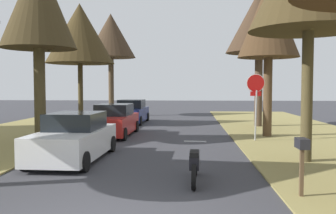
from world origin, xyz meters
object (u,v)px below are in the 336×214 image
object	(u,v)px
street_tree_right_far	(259,22)
street_tree_left_mid_a	(38,3)
parked_motorcycle	(195,163)
curbside_mailbox	(302,150)
stop_sign_far	(256,93)
street_tree_left_far	(111,36)
parked_sedan_white	(74,138)
street_tree_right_mid_b	(269,20)
street_tree_left_mid_b	(80,34)
parked_sedan_navy	(131,112)
parked_sedan_red	(114,121)

from	to	relation	value
street_tree_right_far	street_tree_left_mid_a	xyz separation A→B (m)	(-10.54, -7.41, -0.41)
parked_motorcycle	curbside_mailbox	world-z (taller)	curbside_mailbox
street_tree_right_far	stop_sign_far	bearing A→B (deg)	-101.53
parked_motorcycle	stop_sign_far	bearing A→B (deg)	68.72
street_tree_left_far	parked_sedan_white	bearing A→B (deg)	-81.61
street_tree_right_mid_b	stop_sign_far	bearing A→B (deg)	-119.38
street_tree_left_mid_a	street_tree_left_mid_b	size ratio (longest dim) A/B	1.04
parked_sedan_white	parked_sedan_navy	size ratio (longest dim) A/B	1.00
stop_sign_far	curbside_mailbox	xyz separation A→B (m)	(-0.48, -8.42, -1.13)
street_tree_left_mid_b	street_tree_left_far	bearing A→B (deg)	87.00
street_tree_left_mid_b	street_tree_left_mid_a	bearing A→B (deg)	-85.82
parked_sedan_white	parked_sedan_navy	world-z (taller)	same
street_tree_left_mid_a	street_tree_left_mid_b	distance (m)	7.72
street_tree_right_mid_b	street_tree_left_mid_b	size ratio (longest dim) A/B	0.98
street_tree_left_mid_b	parked_motorcycle	world-z (taller)	street_tree_left_mid_b
parked_sedan_red	parked_sedan_navy	distance (m)	6.42
street_tree_right_far	parked_sedan_red	world-z (taller)	street_tree_right_far
stop_sign_far	street_tree_left_far	xyz separation A→B (m)	(-9.46, 13.77, 4.43)
street_tree_right_mid_b	curbside_mailbox	distance (m)	10.97
street_tree_right_far	parked_sedan_white	size ratio (longest dim) A/B	1.86
street_tree_left_far	street_tree_right_mid_b	bearing A→B (deg)	-50.08
stop_sign_far	street_tree_left_mid_b	world-z (taller)	street_tree_left_mid_b
parked_sedan_red	parked_motorcycle	size ratio (longest dim) A/B	2.17
street_tree_right_far	parked_sedan_red	xyz separation A→B (m)	(-7.98, -4.50, -5.61)
parked_sedan_white	curbside_mailbox	bearing A→B (deg)	-31.62
street_tree_left_mid_a	parked_sedan_navy	distance (m)	10.95
street_tree_right_mid_b	street_tree_left_mid_a	size ratio (longest dim) A/B	0.95
parked_sedan_navy	street_tree_left_mid_a	bearing A→B (deg)	-104.49
street_tree_left_mid_b	parked_motorcycle	distance (m)	16.22
street_tree_left_mid_a	street_tree_left_far	distance (m)	15.05
parked_sedan_white	street_tree_right_far	bearing A→B (deg)	53.18
stop_sign_far	street_tree_left_mid_a	xyz separation A→B (m)	(-9.28, -1.26, 3.74)
stop_sign_far	street_tree_right_far	size ratio (longest dim) A/B	0.36
street_tree_left_mid_b	parked_sedan_white	distance (m)	12.48
street_tree_left_mid_b	street_tree_right_far	bearing A→B (deg)	-1.49
parked_sedan_white	stop_sign_far	bearing A→B (deg)	33.98
street_tree_right_mid_b	street_tree_left_mid_a	world-z (taller)	street_tree_left_mid_a
street_tree_left_far	parked_sedan_red	xyz separation A→B (m)	(2.73, -12.12, -5.89)
street_tree_left_mid_a	parked_sedan_white	world-z (taller)	street_tree_left_mid_a
street_tree_left_mid_b	parked_motorcycle	bearing A→B (deg)	-62.64
stop_sign_far	street_tree_right_far	world-z (taller)	street_tree_right_far
parked_sedan_red	parked_sedan_navy	world-z (taller)	same
stop_sign_far	street_tree_left_mid_b	distance (m)	12.30
parked_sedan_white	curbside_mailbox	distance (m)	7.37
street_tree_right_far	parked_sedan_red	distance (m)	10.75
street_tree_left_far	street_tree_right_far	bearing A→B (deg)	-35.44
stop_sign_far	street_tree_left_mid_a	world-z (taller)	street_tree_left_mid_a
parked_sedan_white	parked_sedan_red	bearing A→B (deg)	89.74
parked_sedan_white	parked_sedan_red	size ratio (longest dim) A/B	1.00
parked_sedan_white	parked_sedan_navy	bearing A→B (deg)	90.51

